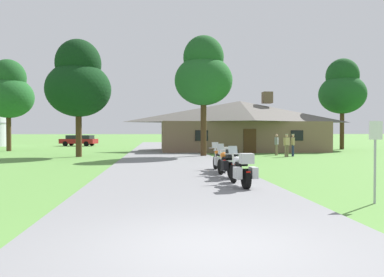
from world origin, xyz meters
The scene contains 15 objects.
ground_plane centered at (0.00, 20.00, 0.00)m, with size 500.00×500.00×0.00m, color #56893D.
asphalt_driveway centered at (0.00, 18.00, 0.03)m, with size 6.40×80.00×0.06m, color slate.
motorcycle_white_nearest_to_camera centered at (1.96, 6.22, 0.61)m, with size 0.81×2.08×1.30m.
motorcycle_orange_second_in_row centered at (2.00, 8.79, 0.61)m, with size 0.87×2.08×1.30m.
motorcycle_orange_farthest_in_row centered at (2.08, 10.95, 0.61)m, with size 0.81×2.08×1.30m.
stone_lodge centered at (7.18, 29.49, 2.48)m, with size 15.90×8.15×5.72m.
bystander_tan_shirt_near_lodge centered at (8.78, 20.99, 0.95)m, with size 0.53×0.32×1.69m.
bystander_gray_shirt_beside_signpost centered at (8.55, 22.60, 0.93)m, with size 0.39×0.46×1.67m.
bystander_tan_shirt_by_tree centered at (9.42, 21.39, 0.95)m, with size 0.27×0.54×1.69m.
metal_signpost_roadside centered at (4.83, 3.38, 1.35)m, with size 0.36×0.06×2.14m.
tree_left_near centered at (-6.57, 22.35, 5.53)m, with size 4.75×4.75×8.66m.
tree_left_far centered at (-14.97, 31.30, 5.70)m, with size 4.67×4.67×8.78m.
tree_right_of_lodge centered at (18.57, 31.56, 6.35)m, with size 4.81×4.81×9.52m.
tree_by_lodge_front centered at (2.68, 21.89, 6.17)m, with size 4.34×4.34×9.04m.
parked_red_suv_far_left centered at (-10.88, 43.53, 0.78)m, with size 4.90×2.86×1.40m.
Camera 1 is at (-0.79, -5.69, 1.87)m, focal length 34.67 mm.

